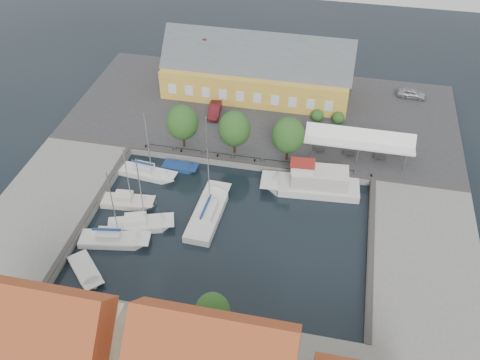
% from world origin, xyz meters
% --- Properties ---
extents(ground, '(140.00, 140.00, 0.00)m').
position_xyz_m(ground, '(0.00, 0.00, 0.00)').
color(ground, black).
rests_on(ground, ground).
extents(north_quay, '(56.00, 26.00, 1.00)m').
position_xyz_m(north_quay, '(0.00, 23.00, 0.50)').
color(north_quay, '#2D2D30').
rests_on(north_quay, ground).
extents(west_quay, '(12.00, 24.00, 1.00)m').
position_xyz_m(west_quay, '(-22.00, -2.00, 0.50)').
color(west_quay, slate).
rests_on(west_quay, ground).
extents(east_quay, '(12.00, 24.00, 1.00)m').
position_xyz_m(east_quay, '(22.00, -2.00, 0.50)').
color(east_quay, slate).
rests_on(east_quay, ground).
extents(quay_edge_fittings, '(56.00, 24.72, 0.40)m').
position_xyz_m(quay_edge_fittings, '(0.02, 4.75, 1.06)').
color(quay_edge_fittings, '#383533').
rests_on(quay_edge_fittings, north_quay).
extents(warehouse, '(28.56, 14.00, 9.55)m').
position_xyz_m(warehouse, '(-2.60, 28.36, 4.43)').
color(warehouse, gold).
rests_on(warehouse, north_quay).
extents(tent_canopy, '(14.00, 4.00, 2.83)m').
position_xyz_m(tent_canopy, '(14.00, 14.50, 3.68)').
color(tent_canopy, white).
rests_on(tent_canopy, north_quay).
extents(quay_trees, '(18.20, 4.20, 6.30)m').
position_xyz_m(quay_trees, '(-2.00, 12.00, 4.88)').
color(quay_trees, black).
rests_on(quay_trees, north_quay).
extents(car_silver, '(4.41, 2.06, 1.46)m').
position_xyz_m(car_silver, '(21.52, 31.30, 1.73)').
color(car_silver, '#A2A5AA').
rests_on(car_silver, north_quay).
extents(car_red, '(2.09, 4.80, 1.53)m').
position_xyz_m(car_red, '(-6.83, 20.41, 1.77)').
color(car_red, '#531318').
rests_on(car_red, north_quay).
extents(center_sailboat, '(3.44, 10.48, 13.98)m').
position_xyz_m(center_sailboat, '(-2.72, 0.37, 0.36)').
color(center_sailboat, silver).
rests_on(center_sailboat, ground).
extents(trawler, '(12.64, 4.55, 5.00)m').
position_xyz_m(trawler, '(9.08, 7.73, 1.02)').
color(trawler, silver).
rests_on(trawler, ground).
extents(west_boat_a, '(7.79, 2.97, 10.23)m').
position_xyz_m(west_boat_a, '(-12.39, 6.18, 0.27)').
color(west_boat_a, silver).
rests_on(west_boat_a, ground).
extents(west_boat_b, '(6.65, 2.80, 9.12)m').
position_xyz_m(west_boat_b, '(-12.91, 0.43, 0.26)').
color(west_boat_b, beige).
rests_on(west_boat_b, ground).
extents(west_boat_c, '(7.99, 4.76, 10.51)m').
position_xyz_m(west_boat_c, '(-10.07, -2.96, 0.26)').
color(west_boat_c, silver).
rests_on(west_boat_c, ground).
extents(west_boat_d, '(8.29, 3.69, 10.83)m').
position_xyz_m(west_boat_d, '(-12.13, -5.84, 0.27)').
color(west_boat_d, silver).
rests_on(west_boat_d, ground).
extents(launch_sw, '(5.49, 5.48, 0.98)m').
position_xyz_m(launch_sw, '(-13.34, -10.56, 0.09)').
color(launch_sw, silver).
rests_on(launch_sw, ground).
extents(launch_nw, '(4.84, 2.01, 0.88)m').
position_xyz_m(launch_nw, '(-8.71, 8.49, 0.09)').
color(launch_nw, navy).
rests_on(launch_nw, ground).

